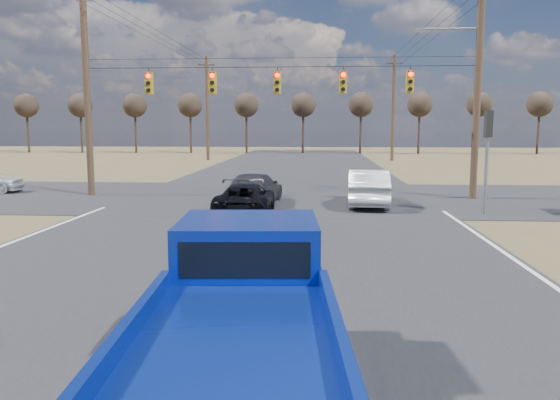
# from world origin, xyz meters

# --- Properties ---
(ground) EXTENTS (160.00, 160.00, 0.00)m
(ground) POSITION_xyz_m (0.00, 0.00, 0.00)
(ground) COLOR brown
(ground) RESTS_ON ground
(road_main) EXTENTS (14.00, 120.00, 0.02)m
(road_main) POSITION_xyz_m (0.00, 10.00, 0.00)
(road_main) COLOR #28282B
(road_main) RESTS_ON ground
(road_cross) EXTENTS (120.00, 12.00, 0.02)m
(road_cross) POSITION_xyz_m (0.00, 18.00, 0.00)
(road_cross) COLOR #28282B
(road_cross) RESTS_ON ground
(signal_gantry) EXTENTS (19.60, 4.83, 10.00)m
(signal_gantry) POSITION_xyz_m (0.50, 17.79, 5.06)
(signal_gantry) COLOR #473323
(signal_gantry) RESTS_ON ground
(utility_poles) EXTENTS (19.60, 58.32, 10.00)m
(utility_poles) POSITION_xyz_m (0.00, 17.00, 5.23)
(utility_poles) COLOR #473323
(utility_poles) RESTS_ON ground
(treeline) EXTENTS (87.00, 117.80, 7.40)m
(treeline) POSITION_xyz_m (0.00, 26.96, 5.70)
(treeline) COLOR #33261C
(treeline) RESTS_ON ground
(pickup_truck) EXTENTS (2.51, 5.65, 2.07)m
(pickup_truck) POSITION_xyz_m (1.06, -1.46, 1.00)
(pickup_truck) COLOR black
(pickup_truck) RESTS_ON ground
(black_suv) EXTENTS (2.07, 4.37, 1.21)m
(black_suv) POSITION_xyz_m (-0.80, 12.62, 0.60)
(black_suv) COLOR black
(black_suv) RESTS_ON ground
(white_car_queue) EXTENTS (1.90, 4.73, 1.53)m
(white_car_queue) POSITION_xyz_m (4.01, 15.50, 0.76)
(white_car_queue) COLOR #BCBCBC
(white_car_queue) RESTS_ON ground
(dgrey_car_queue) EXTENTS (2.24, 4.77, 1.34)m
(dgrey_car_queue) POSITION_xyz_m (-0.80, 15.50, 0.67)
(dgrey_car_queue) COLOR #323136
(dgrey_car_queue) RESTS_ON ground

